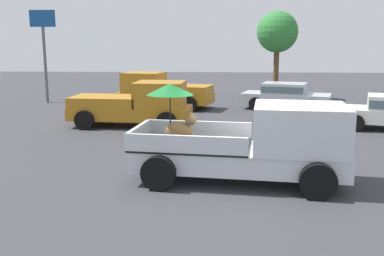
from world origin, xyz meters
name	(u,v)px	position (x,y,z in m)	size (l,w,h in m)	color
ground_plane	(238,181)	(0.00, 0.00, 0.00)	(80.00, 80.00, 0.00)	#38383D
pickup_truck_main	(257,143)	(0.41, -0.04, 0.97)	(5.24, 2.74, 2.32)	black
pickup_truck_red	(162,91)	(-3.33, 12.00, 0.87)	(5.10, 3.09, 1.80)	black
pickup_truck_far	(136,105)	(-3.75, 6.89, 0.87)	(4.90, 2.39, 1.80)	black
parked_sedan_near	(285,95)	(2.96, 11.77, 0.74)	(4.63, 2.99, 1.33)	black
motel_sign	(44,38)	(-10.03, 13.65, 3.57)	(1.40, 0.16, 5.07)	#59595B
tree_by_lot	(277,33)	(3.08, 16.26, 3.90)	(2.43, 2.43, 5.17)	brown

